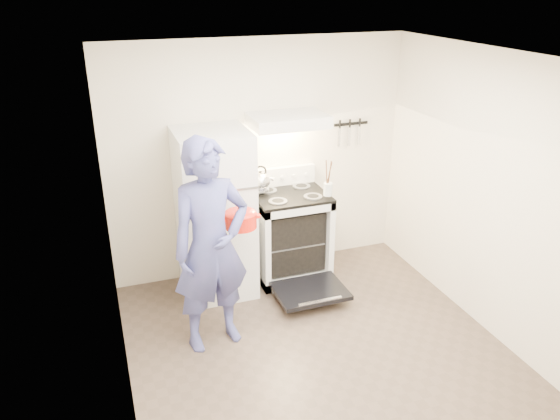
% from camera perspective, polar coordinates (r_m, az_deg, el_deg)
% --- Properties ---
extents(floor, '(3.60, 3.60, 0.00)m').
position_cam_1_polar(floor, '(4.88, 4.65, -15.27)').
color(floor, '#4D3F34').
rests_on(floor, ground).
extents(back_wall, '(3.20, 0.02, 2.50)m').
position_cam_1_polar(back_wall, '(5.78, -2.19, 5.29)').
color(back_wall, beige).
rests_on(back_wall, ground).
extents(refrigerator, '(0.70, 0.70, 1.70)m').
position_cam_1_polar(refrigerator, '(5.47, -6.82, -0.42)').
color(refrigerator, silver).
rests_on(refrigerator, floor).
extents(stove_body, '(0.76, 0.65, 0.92)m').
position_cam_1_polar(stove_body, '(5.86, 1.03, -2.76)').
color(stove_body, silver).
rests_on(stove_body, floor).
extents(cooktop, '(0.76, 0.65, 0.03)m').
position_cam_1_polar(cooktop, '(5.67, 1.06, 1.55)').
color(cooktop, black).
rests_on(cooktop, stove_body).
extents(backsplash, '(0.76, 0.07, 0.20)m').
position_cam_1_polar(backsplash, '(5.88, 0.10, 3.56)').
color(backsplash, silver).
rests_on(backsplash, cooktop).
extents(oven_door, '(0.70, 0.54, 0.04)m').
position_cam_1_polar(oven_door, '(5.54, 3.18, -8.43)').
color(oven_door, black).
rests_on(oven_door, floor).
extents(oven_rack, '(0.60, 0.52, 0.01)m').
position_cam_1_polar(oven_rack, '(5.87, 1.03, -2.94)').
color(oven_rack, slate).
rests_on(oven_rack, stove_body).
extents(range_hood, '(0.76, 0.50, 0.12)m').
position_cam_1_polar(range_hood, '(5.50, 0.85, 9.35)').
color(range_hood, silver).
rests_on(range_hood, back_wall).
extents(knife_strip, '(0.40, 0.02, 0.03)m').
position_cam_1_polar(knife_strip, '(6.07, 7.42, 8.93)').
color(knife_strip, black).
rests_on(knife_strip, back_wall).
extents(pizza_stone, '(0.35, 0.35, 0.02)m').
position_cam_1_polar(pizza_stone, '(5.79, 0.58, -3.17)').
color(pizza_stone, '#866249').
rests_on(pizza_stone, oven_rack).
extents(tea_kettle, '(0.25, 0.20, 0.30)m').
position_cam_1_polar(tea_kettle, '(5.62, -2.06, 3.16)').
color(tea_kettle, silver).
rests_on(tea_kettle, cooktop).
extents(utensil_jar, '(0.11, 0.11, 0.13)m').
position_cam_1_polar(utensil_jar, '(5.55, 5.02, 2.17)').
color(utensil_jar, silver).
rests_on(utensil_jar, cooktop).
extents(person, '(0.76, 0.57, 1.89)m').
position_cam_1_polar(person, '(4.62, -7.21, -3.82)').
color(person, navy).
rests_on(person, floor).
extents(dutch_oven, '(0.35, 0.28, 0.23)m').
position_cam_1_polar(dutch_oven, '(4.82, -4.13, -1.08)').
color(dutch_oven, red).
rests_on(dutch_oven, person).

